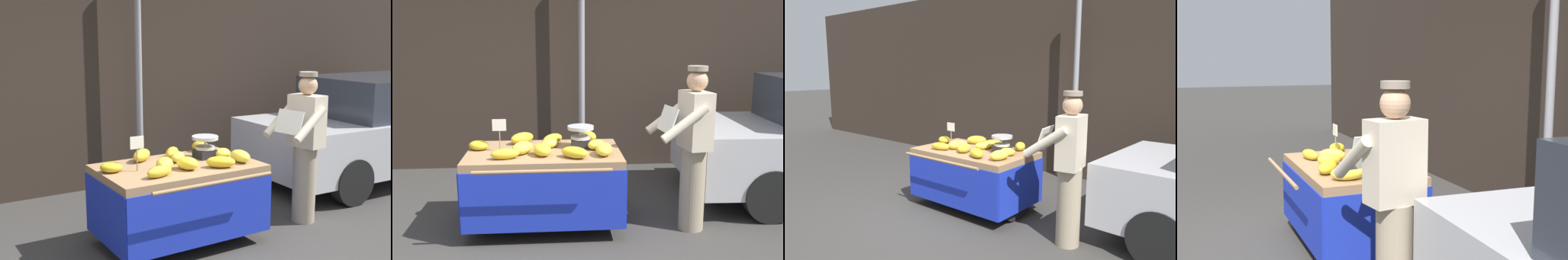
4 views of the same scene
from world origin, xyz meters
The scene contains 18 objects.
ground_plane centered at (0.00, 0.00, 0.00)m, with size 60.00×60.00×0.00m, color #383533.
back_wall centered at (0.00, 3.07, 1.77)m, with size 16.00×0.24×3.54m, color #332821.
street_pole centered at (0.58, 2.68, 1.57)m, with size 0.09×0.09×3.15m, color gray.
banana_cart centered at (0.06, 0.70, 0.60)m, with size 1.60×1.19×0.83m.
weighing_scale centered at (0.45, 0.81, 0.95)m, with size 0.28×0.28×0.24m.
price_sign centered at (-0.39, 0.70, 1.08)m, with size 0.14×0.01×0.34m.
banana_bunch_0 centered at (0.36, 0.39, 0.89)m, with size 0.15×0.29×0.11m, color gold.
banana_bunch_1 centered at (0.56, 1.08, 0.89)m, with size 0.14×0.21×0.12m, color gold.
banana_bunch_2 centered at (-0.31, 0.40, 0.88)m, with size 0.11×0.28×0.10m, color gold.
banana_bunch_3 centered at (0.05, 0.50, 0.89)m, with size 0.17×0.24×0.12m, color yellow.
banana_bunch_4 centered at (-0.19, 1.03, 0.89)m, with size 0.14×0.29×0.13m, color gold.
banana_bunch_5 centered at (0.66, 0.48, 0.89)m, with size 0.17×0.29×0.12m, color yellow.
banana_bunch_6 centered at (0.61, 0.72, 0.88)m, with size 0.16×0.20×0.10m, color yellow.
banana_bunch_7 centered at (0.15, 0.99, 0.89)m, with size 0.13×0.29×0.11m, color gold.
banana_bunch_8 centered at (-0.15, 0.59, 0.89)m, with size 0.16×0.27×0.13m, color yellow.
banana_bunch_9 centered at (0.12, 0.82, 0.88)m, with size 0.14×0.23×0.10m, color yellow.
banana_bunch_10 centered at (-0.62, 0.79, 0.88)m, with size 0.17×0.21×0.10m, color gold.
vendor_person centered at (1.58, 0.51, 0.87)m, with size 0.63×0.57×1.71m.
Camera 2 is at (0.16, -3.90, 2.02)m, focal length 41.77 mm.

